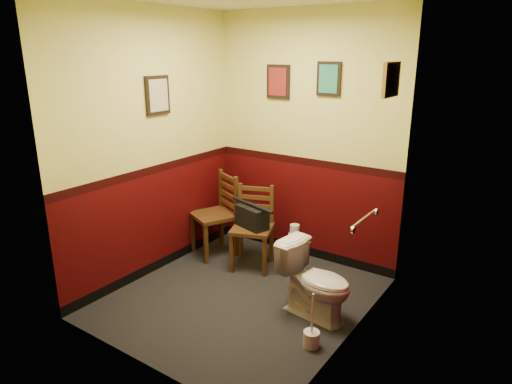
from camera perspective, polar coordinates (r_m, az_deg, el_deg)
floor at (r=4.51m, az=-1.85°, el=-13.02°), size 2.20×2.40×0.00m
wall_back at (r=4.99m, az=6.24°, el=6.52°), size 2.20×0.00×2.70m
wall_front at (r=3.15m, az=-15.13°, el=-0.38°), size 2.20×0.00×2.70m
wall_left at (r=4.73m, az=-12.87°, el=5.57°), size 0.00×2.40×2.70m
wall_right at (r=3.48m, az=12.68°, el=1.44°), size 0.00×2.40×2.70m
grab_bar at (r=3.83m, az=13.30°, el=-3.41°), size 0.05×0.56×0.06m
framed_print_back_a at (r=5.08m, az=2.79°, el=13.60°), size 0.28×0.04×0.36m
framed_print_back_b at (r=4.78m, az=9.09°, el=13.79°), size 0.26×0.04×0.34m
framed_print_left at (r=4.71m, az=-12.20°, el=11.73°), size 0.04×0.30×0.38m
framed_print_right at (r=3.93m, az=16.52°, el=13.33°), size 0.04×0.34×0.28m
toilet at (r=4.11m, az=7.45°, el=-11.06°), size 0.72×0.45×0.66m
toilet_brush at (r=3.85m, az=6.94°, el=-17.64°), size 0.13×0.13×0.47m
chair_left at (r=5.25m, az=-4.92°, el=-2.83°), size 0.59×0.59×0.95m
chair_right at (r=4.94m, az=-0.39°, el=-4.44°), size 0.54×0.54×0.89m
handbag at (r=4.85m, az=-0.50°, el=-3.12°), size 0.40×0.28×0.27m
tp_stack at (r=5.25m, az=4.76°, el=-6.44°), size 0.23×0.14×0.39m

